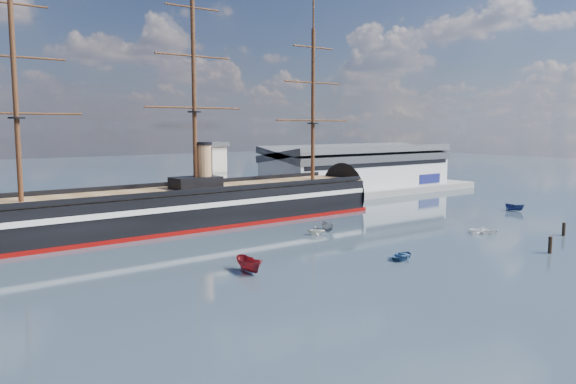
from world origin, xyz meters
TOP-DOWN VIEW (x-y plane):
  - ground at (0.00, 40.00)m, footprint 600.00×600.00m
  - quay at (10.00, 76.00)m, footprint 180.00×18.00m
  - warehouse at (58.00, 80.00)m, footprint 63.00×21.00m
  - quay_tower at (3.00, 73.00)m, footprint 5.00×5.00m
  - warship at (-13.08, 60.00)m, footprint 113.01×17.77m
  - motorboat_a at (-21.88, 20.70)m, footprint 7.24×3.12m
  - motorboat_b at (2.02, 13.03)m, footprint 2.37×3.59m
  - motorboat_c at (8.74, 38.52)m, footprint 5.57×2.99m
  - motorboat_d at (3.82, 36.36)m, footprint 5.23×5.91m
  - motorboat_e at (30.86, 17.48)m, footprint 3.30×3.30m
  - motorboat_f at (62.32, 29.80)m, footprint 5.82×2.70m
  - piling_near_right at (24.23, 0.85)m, footprint 0.64×0.64m
  - piling_far_right at (41.05, 6.98)m, footprint 0.64×0.64m

SIDE VIEW (x-z plane):
  - ground at x=0.00m, z-range 0.00..0.00m
  - quay at x=10.00m, z-range -1.00..1.00m
  - motorboat_a at x=-21.88m, z-range -1.41..1.41m
  - motorboat_b at x=2.02m, z-range -0.78..0.78m
  - motorboat_c at x=8.74m, z-range -1.06..1.06m
  - motorboat_d at x=3.82m, z-range -1.02..1.02m
  - motorboat_e at x=30.86m, z-range -0.78..0.78m
  - motorboat_f at x=62.32m, z-range -1.12..1.12m
  - piling_near_right at x=24.23m, z-range -1.75..1.75m
  - piling_far_right at x=41.05m, z-range -1.60..1.60m
  - warship at x=-13.08m, z-range -22.93..31.01m
  - warehouse at x=58.00m, z-range 2.18..13.78m
  - quay_tower at x=3.00m, z-range 2.25..17.25m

